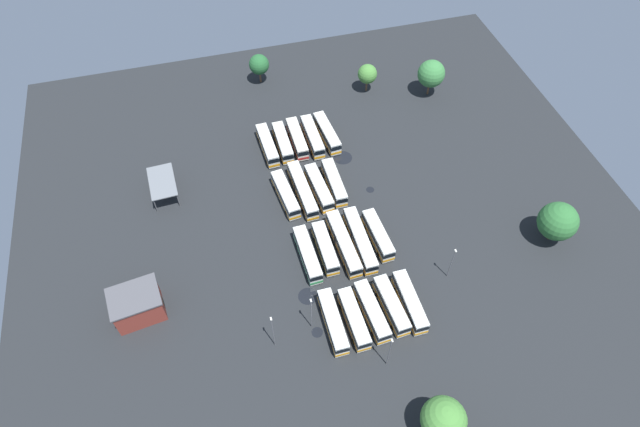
{
  "coord_description": "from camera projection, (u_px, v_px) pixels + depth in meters",
  "views": [
    {
      "loc": [
        62.79,
        -19.4,
        85.06
      ],
      "look_at": [
        -1.04,
        -1.89,
        1.55
      ],
      "focal_mm": 29.75,
      "sensor_mm": 36.0,
      "label": 1
    }
  ],
  "objects": [
    {
      "name": "ground_plane",
      "position": [
        330.0,
        220.0,
        107.46
      ],
      "size": [
        124.22,
        124.22,
        0.0
      ],
      "primitive_type": "plane",
      "color": "black"
    },
    {
      "name": "bus_row0_slot0",
      "position": [
        267.0,
        145.0,
        118.24
      ],
      "size": [
        11.62,
        3.04,
        3.53
      ],
      "color": "silver",
      "rests_on": "ground_plane"
    },
    {
      "name": "bus_row0_slot1",
      "position": [
        283.0,
        143.0,
        118.77
      ],
      "size": [
        10.96,
        2.63,
        3.53
      ],
      "color": "silver",
      "rests_on": "ground_plane"
    },
    {
      "name": "bus_row0_slot2",
      "position": [
        297.0,
        139.0,
        119.57
      ],
      "size": [
        11.32,
        2.63,
        3.53
      ],
      "color": "silver",
      "rests_on": "ground_plane"
    },
    {
      "name": "bus_row0_slot3",
      "position": [
        312.0,
        137.0,
        119.94
      ],
      "size": [
        11.91,
        2.73,
        3.53
      ],
      "color": "silver",
      "rests_on": "ground_plane"
    },
    {
      "name": "bus_row0_slot4",
      "position": [
        327.0,
        133.0,
        120.7
      ],
      "size": [
        12.04,
        3.5,
        3.53
      ],
      "color": "silver",
      "rests_on": "ground_plane"
    },
    {
      "name": "bus_row1_slot0",
      "position": [
        286.0,
        195.0,
        109.25
      ],
      "size": [
        11.82,
        3.74,
        3.53
      ],
      "color": "silver",
      "rests_on": "ground_plane"
    },
    {
      "name": "bus_row1_slot1",
      "position": [
        302.0,
        190.0,
        110.02
      ],
      "size": [
        14.57,
        3.25,
        3.53
      ],
      "color": "silver",
      "rests_on": "ground_plane"
    },
    {
      "name": "bus_row1_slot2",
      "position": [
        319.0,
        188.0,
        110.36
      ],
      "size": [
        11.93,
        3.42,
        3.53
      ],
      "color": "silver",
      "rests_on": "ground_plane"
    },
    {
      "name": "bus_row1_slot3",
      "position": [
        334.0,
        183.0,
        111.29
      ],
      "size": [
        11.55,
        2.61,
        3.53
      ],
      "color": "silver",
      "rests_on": "ground_plane"
    },
    {
      "name": "bus_row2_slot0",
      "position": [
        308.0,
        255.0,
        100.0
      ],
      "size": [
        11.95,
        2.87,
        3.53
      ],
      "color": "silver",
      "rests_on": "ground_plane"
    },
    {
      "name": "bus_row2_slot1",
      "position": [
        325.0,
        248.0,
        100.9
      ],
      "size": [
        10.98,
        2.63,
        3.53
      ],
      "color": "silver",
      "rests_on": "ground_plane"
    },
    {
      "name": "bus_row2_slot2",
      "position": [
        344.0,
        243.0,
        101.61
      ],
      "size": [
        14.55,
        3.11,
        3.53
      ],
      "color": "silver",
      "rests_on": "ground_plane"
    },
    {
      "name": "bus_row2_slot3",
      "position": [
        360.0,
        240.0,
        102.1
      ],
      "size": [
        14.48,
        2.62,
        3.53
      ],
      "color": "silver",
      "rests_on": "ground_plane"
    },
    {
      "name": "bus_row2_slot4",
      "position": [
        378.0,
        235.0,
        102.81
      ],
      "size": [
        11.19,
        3.15,
        3.53
      ],
      "color": "silver",
      "rests_on": "ground_plane"
    },
    {
      "name": "bus_row3_slot0",
      "position": [
        333.0,
        322.0,
        91.34
      ],
      "size": [
        11.68,
        2.58,
        3.53
      ],
      "color": "silver",
      "rests_on": "ground_plane"
    },
    {
      "name": "bus_row3_slot1",
      "position": [
        354.0,
        319.0,
        91.67
      ],
      "size": [
        11.14,
        2.82,
        3.53
      ],
      "color": "silver",
      "rests_on": "ground_plane"
    },
    {
      "name": "bus_row3_slot2",
      "position": [
        372.0,
        311.0,
        92.57
      ],
      "size": [
        11.53,
        3.3,
        3.53
      ],
      "color": "silver",
      "rests_on": "ground_plane"
    },
    {
      "name": "bus_row3_slot3",
      "position": [
        391.0,
        305.0,
        93.3
      ],
      "size": [
        11.24,
        3.24,
        3.53
      ],
      "color": "silver",
      "rests_on": "ground_plane"
    },
    {
      "name": "bus_row3_slot4",
      "position": [
        410.0,
        302.0,
        93.73
      ],
      "size": [
        11.66,
        2.59,
        3.53
      ],
      "color": "silver",
      "rests_on": "ground_plane"
    },
    {
      "name": "depot_building",
      "position": [
        137.0,
        305.0,
        92.25
      ],
      "size": [
        7.9,
        9.49,
        5.74
      ],
      "color": "maroon",
      "rests_on": "ground_plane"
    },
    {
      "name": "maintenance_shelter",
      "position": [
        162.0,
        182.0,
        109.06
      ],
      "size": [
        9.71,
        5.69,
        3.85
      ],
      "color": "slate",
      "rests_on": "ground_plane"
    },
    {
      "name": "lamp_post_far_corner",
      "position": [
        452.0,
        262.0,
        95.65
      ],
      "size": [
        0.56,
        0.28,
        8.4
      ],
      "color": "slate",
      "rests_on": "ground_plane"
    },
    {
      "name": "lamp_post_mid_lot",
      "position": [
        389.0,
        351.0,
        84.69
      ],
      "size": [
        0.56,
        0.28,
        9.11
      ],
      "color": "slate",
      "rests_on": "ground_plane"
    },
    {
      "name": "lamp_post_by_building",
      "position": [
        273.0,
        331.0,
        86.61
      ],
      "size": [
        0.56,
        0.28,
        9.61
      ],
      "color": "slate",
      "rests_on": "ground_plane"
    },
    {
      "name": "lamp_post_near_entrance",
      "position": [
        311.0,
        313.0,
        88.8
      ],
      "size": [
        0.56,
        0.28,
        9.39
      ],
      "color": "slate",
      "rests_on": "ground_plane"
    },
    {
      "name": "tree_northwest",
      "position": [
        367.0,
        74.0,
        129.2
      ],
      "size": [
        4.73,
        4.73,
        7.35
      ],
      "color": "brown",
      "rests_on": "ground_plane"
    },
    {
      "name": "tree_west_edge",
      "position": [
        444.0,
        420.0,
        77.22
      ],
      "size": [
        6.86,
        6.86,
        9.28
      ],
      "color": "brown",
      "rests_on": "ground_plane"
    },
    {
      "name": "tree_northeast",
      "position": [
        431.0,
        74.0,
        127.55
      ],
      "size": [
        6.6,
        6.6,
        9.34
      ],
      "color": "brown",
      "rests_on": "ground_plane"
    },
    {
      "name": "tree_east_edge",
      "position": [
        259.0,
        65.0,
        131.13
      ],
      "size": [
        4.99,
        4.99,
        7.74
      ],
      "color": "brown",
      "rests_on": "ground_plane"
    },
    {
      "name": "tree_south_edge",
      "position": [
        558.0,
        221.0,
        100.26
      ],
      "size": [
        7.53,
        7.53,
        9.33
      ],
      "color": "brown",
      "rests_on": "ground_plane"
    },
    {
      "name": "puddle_centre_drain",
      "position": [
        370.0,
        190.0,
        112.53
      ],
      "size": [
        1.74,
        1.74,
        0.01
      ],
      "primitive_type": "cylinder",
      "color": "black",
      "rests_on": "ground_plane"
    },
    {
      "name": "puddle_near_shelter",
      "position": [
        343.0,
        158.0,
        118.43
      ],
      "size": [
        4.18,
        4.18,
        0.01
      ],
      "primitive_type": "cylinder",
      "color": "black",
      "rests_on": "ground_plane"
    },
    {
      "name": "puddle_back_corner",
      "position": [
        308.0,
        296.0,
        96.56
      ],
      "size": [
        3.55,
        3.55,
        0.01
      ],
      "primitive_type": "cylinder",
      "color": "black",
      "rests_on": "ground_plane"
    },
    {
      "name": "puddle_between_rows",
      "position": [
        317.0,
        332.0,
        92.13
      ],
      "size": [
        2.03,
        2.03,
        0.01
      ],
      "primitive_type": "cylinder",
      "color": "black",
      "rests_on": "ground_plane"
    }
  ]
}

